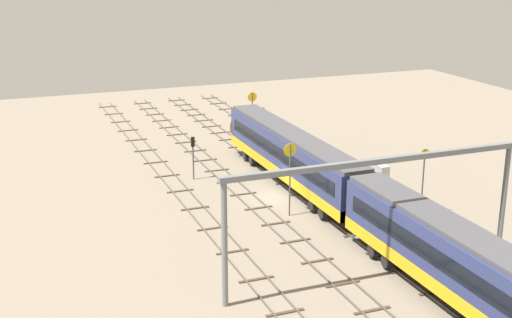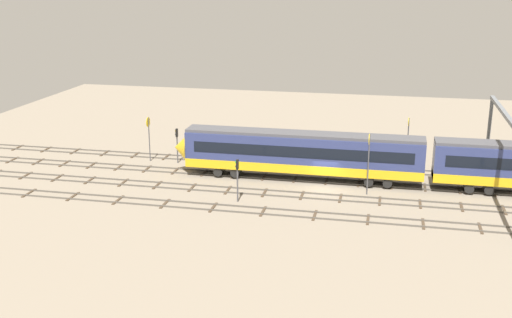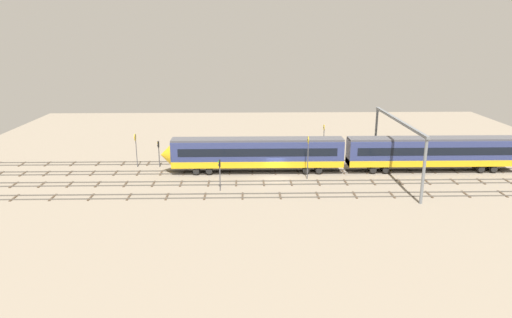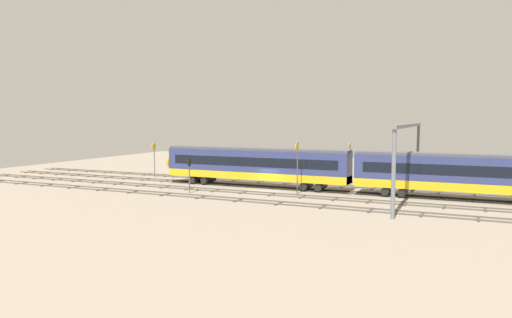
# 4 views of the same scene
# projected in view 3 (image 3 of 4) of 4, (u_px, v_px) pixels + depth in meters

# --- Properties ---
(ground_plane) EXTENTS (103.27, 103.27, 0.00)m
(ground_plane) POSITION_uv_depth(u_px,v_px,m) (276.00, 177.00, 63.47)
(ground_plane) COLOR gray
(track_near_foreground) EXTENTS (87.27, 2.40, 0.16)m
(track_near_foreground) POSITION_uv_depth(u_px,v_px,m) (273.00, 162.00, 70.49)
(track_near_foreground) COLOR #59544C
(track_near_foreground) RESTS_ON ground
(track_with_train) EXTENTS (87.27, 2.40, 0.16)m
(track_with_train) POSITION_uv_depth(u_px,v_px,m) (275.00, 172.00, 65.80)
(track_with_train) COLOR #59544C
(track_with_train) RESTS_ON ground
(track_middle) EXTENTS (87.27, 2.40, 0.16)m
(track_middle) POSITION_uv_depth(u_px,v_px,m) (277.00, 183.00, 61.10)
(track_middle) COLOR #59544C
(track_middle) RESTS_ON ground
(track_second_far) EXTENTS (87.27, 2.40, 0.16)m
(track_second_far) POSITION_uv_depth(u_px,v_px,m) (280.00, 195.00, 56.41)
(track_second_far) COLOR #59544C
(track_second_far) RESTS_ON ground
(train) EXTENTS (50.40, 3.24, 4.80)m
(train) POSITION_uv_depth(u_px,v_px,m) (341.00, 154.00, 65.30)
(train) COLOR navy
(train) RESTS_ON ground
(overhead_gantry) EXTENTS (0.40, 20.70, 8.08)m
(overhead_gantry) POSITION_uv_depth(u_px,v_px,m) (398.00, 133.00, 61.93)
(overhead_gantry) COLOR slate
(overhead_gantry) RESTS_ON ground
(speed_sign_near_foreground) EXTENTS (0.14, 1.04, 5.96)m
(speed_sign_near_foreground) POSITION_uv_depth(u_px,v_px,m) (308.00, 151.00, 61.80)
(speed_sign_near_foreground) COLOR #4C4C51
(speed_sign_near_foreground) RESTS_ON ground
(speed_sign_mid_trackside) EXTENTS (0.14, 1.08, 5.04)m
(speed_sign_mid_trackside) POSITION_uv_depth(u_px,v_px,m) (136.00, 145.00, 67.41)
(speed_sign_mid_trackside) COLOR #4C4C51
(speed_sign_mid_trackside) RESTS_ON ground
(speed_sign_far_trackside) EXTENTS (0.14, 0.89, 5.53)m
(speed_sign_far_trackside) POSITION_uv_depth(u_px,v_px,m) (324.00, 137.00, 71.44)
(speed_sign_far_trackside) COLOR #4C4C51
(speed_sign_far_trackside) RESTS_ON ground
(signal_light_trackside_approach) EXTENTS (0.31, 0.32, 4.05)m
(signal_light_trackside_approach) POSITION_uv_depth(u_px,v_px,m) (220.00, 170.00, 57.54)
(signal_light_trackside_approach) COLOR #4C4C51
(signal_light_trackside_approach) RESTS_ON ground
(signal_light_trackside_departure) EXTENTS (0.31, 0.32, 3.91)m
(signal_light_trackside_departure) POSITION_uv_depth(u_px,v_px,m) (159.00, 150.00, 67.65)
(signal_light_trackside_departure) COLOR #4C4C51
(signal_light_trackside_departure) RESTS_ON ground
(relay_cabinet) EXTENTS (1.58, 0.85, 1.77)m
(relay_cabinet) POSITION_uv_depth(u_px,v_px,m) (271.00, 152.00, 73.10)
(relay_cabinet) COLOR #B2B7BC
(relay_cabinet) RESTS_ON ground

